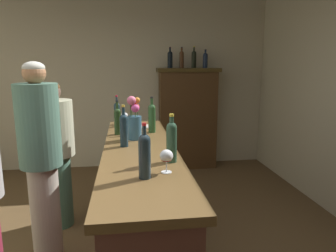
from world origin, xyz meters
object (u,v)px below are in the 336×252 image
object	(u,v)px
wine_bottle_merlot	(118,120)
wine_bottle_malbec	(124,129)
bar_counter	(141,208)
wine_glass_mid	(166,157)
wine_bottle_pinot	(152,117)
display_bottle_midleft	(182,59)
display_cabinet	(188,117)
flower_arrangement	(134,120)
wine_bottle_chardonnay	(171,140)
display_bottle_midright	(205,60)
display_bottle_left	(170,59)
patron_in_navy	(41,157)
wine_bottle_riesling	(117,113)
wine_glass_front	(124,116)
patron_tall	(55,151)
wine_bottle_rose	(145,154)
display_bottle_center	(194,58)
cheese_plate	(146,127)

from	to	relation	value
wine_bottle_merlot	wine_bottle_malbec	bearing A→B (deg)	-82.13
bar_counter	wine_glass_mid	size ratio (longest dim) A/B	16.23
wine_bottle_pinot	display_bottle_midleft	distance (m)	2.13
display_cabinet	flower_arrangement	world-z (taller)	display_cabinet
wine_bottle_chardonnay	wine_bottle_merlot	bearing A→B (deg)	113.33
display_cabinet	display_bottle_midright	distance (m)	0.95
display_bottle_left	display_bottle_midleft	world-z (taller)	display_bottle_midleft
display_bottle_midleft	wine_glass_mid	bearing A→B (deg)	-101.79
wine_bottle_merlot	patron_in_navy	world-z (taller)	patron_in_navy
wine_bottle_riesling	display_bottle_left	bearing A→B (deg)	63.82
wine_bottle_pinot	wine_bottle_merlot	bearing A→B (deg)	-170.56
flower_arrangement	wine_glass_front	bearing A→B (deg)	97.00
display_bottle_midright	patron_tall	size ratio (longest dim) A/B	0.19
wine_bottle_riesling	wine_bottle_rose	bearing A→B (deg)	-82.77
display_cabinet	patron_tall	world-z (taller)	display_cabinet
flower_arrangement	display_bottle_left	world-z (taller)	display_bottle_left
wine_glass_mid	display_bottle_center	distance (m)	3.27
wine_bottle_merlot	wine_bottle_malbec	xyz separation A→B (m)	(0.06, -0.44, 0.01)
wine_bottle_rose	display_bottle_midleft	xyz separation A→B (m)	(0.78, 3.17, 0.59)
wine_glass_mid	display_bottle_left	distance (m)	3.19
display_bottle_midleft	wine_bottle_rose	bearing A→B (deg)	-103.88
wine_bottle_merlot	display_bottle_left	xyz separation A→B (m)	(0.78, 2.00, 0.59)
wine_bottle_chardonnay	wine_bottle_malbec	size ratio (longest dim) A/B	0.98
wine_bottle_rose	cheese_plate	size ratio (longest dim) A/B	1.95
wine_bottle_merlot	wine_bottle_pinot	world-z (taller)	wine_bottle_pinot
wine_bottle_merlot	display_bottle_center	world-z (taller)	display_bottle_center
wine_bottle_riesling	display_bottle_center	xyz separation A→B (m)	(1.18, 1.62, 0.60)
bar_counter	cheese_plate	world-z (taller)	cheese_plate
wine_bottle_chardonnay	patron_in_navy	xyz separation A→B (m)	(-1.00, 0.55, -0.25)
bar_counter	display_cabinet	xyz separation A→B (m)	(0.89, 2.50, 0.33)
wine_bottle_merlot	wine_bottle_chardonnay	xyz separation A→B (m)	(0.38, -0.89, 0.01)
flower_arrangement	wine_bottle_malbec	bearing A→B (deg)	-111.44
wine_bottle_malbec	display_bottle_center	world-z (taller)	display_bottle_center
wine_bottle_malbec	wine_glass_mid	xyz separation A→B (m)	(0.26, -0.65, -0.05)
wine_bottle_malbec	display_bottle_midleft	world-z (taller)	display_bottle_midleft
flower_arrangement	display_bottle_midright	world-z (taller)	display_bottle_midright
flower_arrangement	cheese_plate	xyz separation A→B (m)	(0.14, 0.53, -0.17)
wine_glass_front	display_bottle_midleft	world-z (taller)	display_bottle_midleft
flower_arrangement	display_bottle_midleft	size ratio (longest dim) A/B	1.19
cheese_plate	wine_bottle_malbec	bearing A→B (deg)	-106.80
wine_bottle_pinot	cheese_plate	size ratio (longest dim) A/B	2.07
wine_glass_front	cheese_plate	bearing A→B (deg)	-42.95
display_cabinet	wine_bottle_riesling	bearing A→B (deg)	-123.90
wine_bottle_merlot	display_bottle_left	size ratio (longest dim) A/B	1.02
wine_bottle_pinot	wine_bottle_malbec	world-z (taller)	wine_bottle_pinot
display_cabinet	wine_glass_front	bearing A→B (deg)	-124.55
display_cabinet	wine_bottle_pinot	distance (m)	2.11
wine_bottle_chardonnay	display_bottle_midright	xyz separation A→B (m)	(0.97, 2.88, 0.57)
display_cabinet	wine_glass_mid	world-z (taller)	display_cabinet
wine_bottle_rose	flower_arrangement	xyz separation A→B (m)	(-0.03, 0.96, 0.03)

